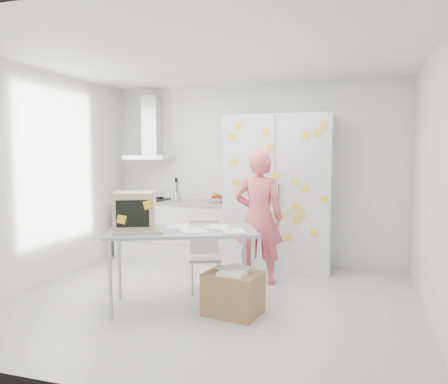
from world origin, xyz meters
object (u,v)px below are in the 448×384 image
(desk, at_px, (152,220))
(person, at_px, (259,217))
(chair, at_px, (205,251))
(cardboard_box, at_px, (233,293))

(desk, bearing_deg, person, 30.22)
(desk, relative_size, chair, 2.08)
(chair, relative_size, cardboard_box, 1.37)
(cardboard_box, bearing_deg, desk, -178.03)
(person, height_order, chair, person)
(desk, height_order, cardboard_box, desk)
(desk, distance_m, cardboard_box, 1.15)
(chair, bearing_deg, person, 19.68)
(person, bearing_deg, cardboard_box, 82.50)
(person, xyz_separation_m, cardboard_box, (0.00, -1.17, -0.62))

